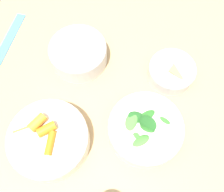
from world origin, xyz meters
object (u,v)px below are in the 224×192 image
bowl_greens (145,129)px  bowl_carrots (49,139)px  ruler (0,57)px  bowl_cookies (172,71)px  bowl_beans_hotdog (79,54)px

bowl_greens → bowl_carrots: bearing=106.3°
ruler → bowl_cookies: bearing=-87.4°
bowl_carrots → bowl_cookies: bowl_carrots is taller
bowl_carrots → bowl_beans_hotdog: 0.26m
bowl_carrots → ruler: size_ratio=0.60×
bowl_beans_hotdog → ruler: size_ratio=0.49×
bowl_carrots → bowl_cookies: size_ratio=1.52×
bowl_greens → bowl_cookies: (0.18, -0.05, -0.01)m
bowl_greens → ruler: (0.16, 0.45, -0.03)m
bowl_greens → bowl_beans_hotdog: bowl_greens is taller
bowl_beans_hotdog → bowl_cookies: size_ratio=1.24×
bowl_cookies → ruler: (-0.02, 0.51, -0.02)m
bowl_cookies → ruler: 0.51m
bowl_beans_hotdog → ruler: bearing=97.3°
bowl_carrots → ruler: 0.32m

